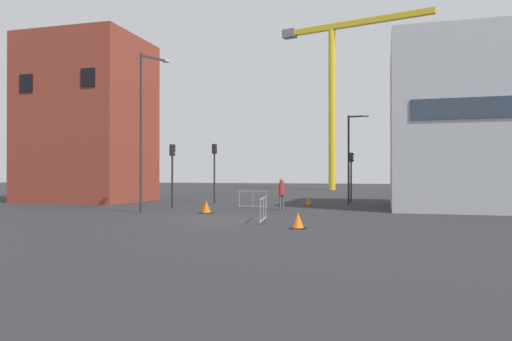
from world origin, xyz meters
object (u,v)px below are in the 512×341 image
Objects in this scene: traffic_cone_by_barrier at (308,201)px; construction_crane at (336,76)px; traffic_light_crosswalk at (351,169)px; traffic_cone_orange at (206,207)px; traffic_cone_on_verge at (298,221)px; pedestrian_walking at (282,192)px; traffic_light_corner at (172,165)px; streetlamp_short at (351,151)px; traffic_light_far at (214,164)px; streetlamp_tall at (144,120)px.

construction_crane is at bearing 92.18° from traffic_cone_by_barrier.
traffic_light_crosswalk is 5.28× the size of traffic_cone_orange.
construction_crane is at bearing 93.80° from traffic_cone_on_verge.
traffic_light_crosswalk is at bearing 67.93° from pedestrian_walking.
traffic_light_crosswalk reaches higher than pedestrian_walking.
traffic_cone_by_barrier is at bearing 60.94° from traffic_cone_orange.
pedestrian_walking is (0.31, -34.73, -13.78)m from construction_crane.
traffic_cone_on_verge is at bearing -92.81° from traffic_light_crosswalk.
traffic_light_corner reaches higher than traffic_cone_by_barrier.
pedestrian_walking is at bearing 2.03° from traffic_light_corner.
pedestrian_walking is at bearing -119.29° from streetlamp_short.
streetlamp_short is 9.74m from traffic_light_far.
traffic_light_crosswalk is (3.74, -26.27, -12.38)m from construction_crane.
streetlamp_tall is 12.39m from traffic_cone_by_barrier.
pedestrian_walking is at bearing -112.07° from traffic_light_crosswalk.
construction_crane is 37.37m from pedestrian_walking.
streetlamp_short is (3.88, -28.36, -11.20)m from construction_crane.
streetlamp_short is 12.29m from traffic_cone_orange.
traffic_cone_on_verge is 1.14× the size of traffic_cone_by_barrier.
traffic_cone_on_verge is at bearing -43.25° from traffic_cone_orange.
traffic_light_crosswalk is at bearing -81.90° from construction_crane.
streetlamp_tall is (-6.65, -38.35, -9.79)m from construction_crane.
traffic_light_far is (-5.71, -29.80, -12.03)m from construction_crane.
construction_crane is at bearing 79.37° from traffic_light_corner.
traffic_light_corner is at bearing 139.66° from traffic_cone_orange.
traffic_light_corner is 1.07× the size of traffic_light_crosswalk.
traffic_cone_orange is at bearing -72.59° from traffic_light_far.
streetlamp_tall is 15.85× the size of traffic_cone_by_barrier.
streetlamp_tall is 1.41× the size of streetlamp_short.
streetlamp_short is 8.88× the size of traffic_cone_orange.
traffic_light_crosswalk is at bearing 40.19° from traffic_light_corner.
traffic_light_far is 7.98m from pedestrian_walking.
traffic_light_far is at bearing 80.69° from traffic_light_corner.
pedestrian_walking is (-3.57, -6.37, -2.59)m from streetlamp_short.
traffic_cone_orange is at bearing -138.50° from pedestrian_walking.
traffic_light_corner is at bearing 88.49° from streetlamp_tall.
streetlamp_tall is 12.50× the size of traffic_cone_orange.
traffic_light_corner is (-10.44, -6.61, -1.02)m from streetlamp_short.
traffic_cone_by_barrier is at bearing -124.67° from traffic_light_crosswalk.
construction_crane reaches higher than traffic_cone_orange.
traffic_cone_by_barrier is at bearing 32.71° from traffic_light_corner.
traffic_light_crosswalk is (9.45, 3.53, -0.36)m from traffic_light_far.
construction_crane is at bearing 97.80° from streetlamp_short.
streetlamp_tall is 4.70× the size of pedestrian_walking.
streetlamp_tall reaches higher than traffic_light_far.
traffic_light_far is 6.11× the size of traffic_cone_orange.
construction_crane is at bearing 85.17° from traffic_cone_orange.
traffic_cone_by_barrier is (-2.74, -1.67, -3.43)m from streetlamp_short.
streetlamp_tall is 8.89m from traffic_light_far.
construction_crane is at bearing 90.51° from pedestrian_walking.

